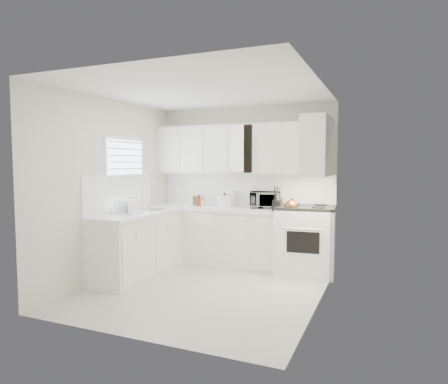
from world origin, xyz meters
The scene contains 31 objects.
floor centered at (0.00, 0.00, 0.00)m, with size 3.20×3.20×0.00m, color beige.
ceiling centered at (0.00, 0.00, 2.60)m, with size 3.20×3.20×0.00m, color white.
wall_back centered at (0.00, 1.60, 1.30)m, with size 3.00×3.00×0.00m, color silver.
wall_front centered at (0.00, -1.60, 1.30)m, with size 3.00×3.00×0.00m, color silver.
wall_left centered at (-1.50, 0.00, 1.30)m, with size 3.20×3.20×0.00m, color silver.
wall_right centered at (1.50, 0.00, 1.30)m, with size 3.20×3.20×0.00m, color silver.
window_blinds centered at (-1.48, 0.35, 1.55)m, with size 0.06×0.96×1.06m, color white, non-canonical shape.
lower_cabinets_back centered at (-0.39, 1.30, 0.45)m, with size 2.22×0.60×0.90m, color silver, non-canonical shape.
lower_cabinets_left centered at (-1.20, 0.20, 0.45)m, with size 0.60×1.60×0.90m, color silver, non-canonical shape.
countertop_back centered at (-0.39, 1.29, 0.93)m, with size 2.24×0.64×0.05m, color white.
countertop_left centered at (-1.19, 0.20, 0.93)m, with size 0.64×1.62×0.05m, color white.
backsplash_back centered at (0.00, 1.59, 1.23)m, with size 2.98×0.02×0.55m, color white.
backsplash_left centered at (-1.49, 0.20, 1.23)m, with size 0.02×1.60×0.55m, color white.
upper_cabinets_back centered at (0.00, 1.44, 1.50)m, with size 3.00×0.33×0.80m, color silver, non-canonical shape.
upper_cabinets_right centered at (1.33, 0.82, 1.50)m, with size 0.33×0.90×0.80m, color silver, non-canonical shape.
sink centered at (-1.19, 0.55, 1.07)m, with size 0.42×0.38×0.30m, color gray, non-canonical shape.
stove centered at (1.10, 1.25, 0.66)m, with size 0.86×0.70×1.32m, color white, non-canonical shape.
tea_kettle centered at (0.92, 1.09, 1.05)m, with size 0.25×0.21×0.23m, color brown, non-canonical shape.
frying_pan centered at (1.28, 1.41, 0.96)m, with size 0.25×0.42×0.04m, color black, non-canonical shape.
microwave centered at (0.40, 1.45, 1.11)m, with size 0.48×0.27×0.33m, color gray.
rice_cooker centered at (-0.24, 1.29, 1.07)m, with size 0.24×0.24×0.24m, color white, non-canonical shape.
paper_towel centered at (-0.18, 1.52, 1.08)m, with size 0.12×0.12×0.27m, color white.
utensil_crock centered at (0.68, 1.10, 1.15)m, with size 0.13×0.13×0.39m, color black, non-canonical shape.
dish_rack centered at (-1.24, 0.03, 1.06)m, with size 0.41×0.31×0.23m, color white, non-canonical shape.
spice_left_0 centered at (-0.85, 1.42, 1.02)m, with size 0.06×0.06×0.13m, color brown.
spice_left_1 centered at (-0.78, 1.33, 1.02)m, with size 0.06×0.06×0.13m, color #297C3D.
spice_left_2 centered at (-0.70, 1.42, 1.02)m, with size 0.06×0.06×0.13m, color red.
spice_left_3 centered at (-0.62, 1.33, 1.02)m, with size 0.06×0.06×0.13m, color #E9EF38.
sauce_right_0 centered at (0.58, 1.46, 1.05)m, with size 0.06×0.06×0.19m, color red.
sauce_right_1 centered at (0.64, 1.40, 1.05)m, with size 0.06×0.06×0.19m, color #E9EF38.
sauce_right_2 centered at (0.69, 1.46, 1.05)m, with size 0.06×0.06×0.19m, color brown.
Camera 1 is at (2.23, -4.64, 1.69)m, focal length 31.61 mm.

